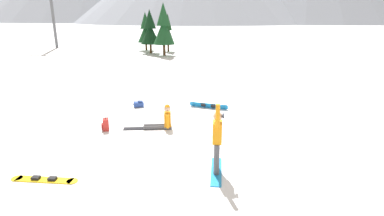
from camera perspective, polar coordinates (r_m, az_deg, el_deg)
ground_plane at (r=9.30m, az=1.10°, el=-8.81°), size 800.00×800.00×0.00m
snowboarder_foreground at (r=7.98m, az=4.78°, el=-6.04°), size 0.33×1.57×1.99m
snowboarder_midground at (r=11.32m, az=-5.57°, el=-2.33°), size 1.82×0.77×0.93m
loose_snowboard_near_right at (r=13.79m, az=3.13°, el=0.48°), size 1.81×0.51×0.25m
loose_snowboard_near_left at (r=8.84m, az=-26.20°, el=-12.05°), size 1.78×0.34×0.09m
backpack_blue at (r=14.20m, az=-10.06°, el=0.73°), size 0.55×0.47×0.28m
backpack_red at (r=11.57m, az=-16.05°, el=-3.04°), size 0.34×0.37×0.47m
pine_tree_broad at (r=32.38m, az=-5.40°, el=15.03°), size 2.23×2.23×5.39m
pine_tree_short at (r=37.60m, az=-8.79°, el=14.45°), size 1.95×1.95×4.50m
pine_tree_slender at (r=34.62m, az=-7.96°, el=14.50°), size 2.10×2.10×4.76m
pine_tree_young at (r=36.15m, az=-4.57°, el=14.31°), size 1.45×1.45×4.31m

